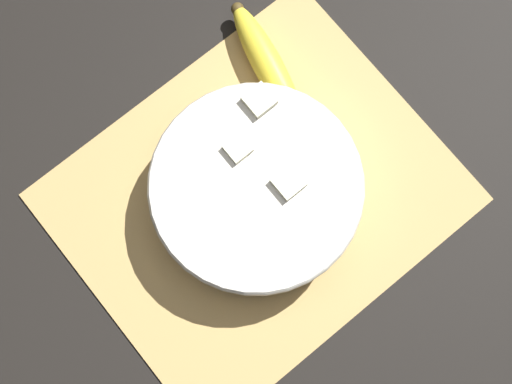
% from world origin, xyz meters
% --- Properties ---
extents(ground_plane, '(6.00, 6.00, 0.00)m').
position_xyz_m(ground_plane, '(0.00, 0.00, 0.00)').
color(ground_plane, black).
extents(bamboo_mat_center, '(0.46, 0.38, 0.01)m').
position_xyz_m(bamboo_mat_center, '(0.00, 0.00, 0.00)').
color(bamboo_mat_center, tan).
rests_on(bamboo_mat_center, ground_plane).
extents(fruit_salad_bowl, '(0.25, 0.25, 0.08)m').
position_xyz_m(fruit_salad_bowl, '(-0.00, -0.00, 0.05)').
color(fruit_salad_bowl, silver).
rests_on(fruit_salad_bowl, bamboo_mat_center).
extents(whole_banana, '(0.08, 0.18, 0.04)m').
position_xyz_m(whole_banana, '(-0.12, -0.12, 0.03)').
color(whole_banana, yellow).
rests_on(whole_banana, bamboo_mat_center).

